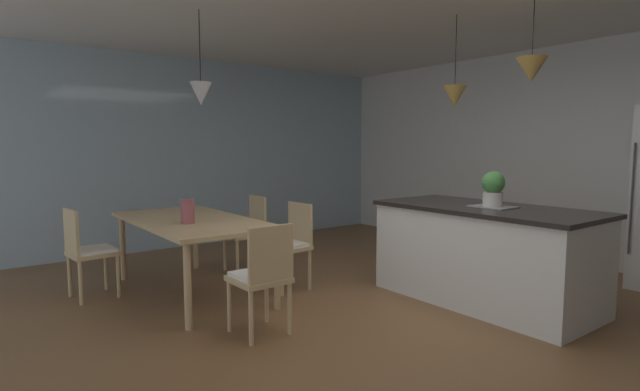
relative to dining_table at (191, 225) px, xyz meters
The scene contains 14 objects.
ground_plane 2.19m from the dining_table, 29.76° to the left, with size 10.00×8.40×0.04m, color brown.
wall_back_kitchen 4.70m from the dining_table, 67.19° to the left, with size 10.00×0.12×2.70m, color silver.
window_wall_left_glazing 2.57m from the dining_table, 155.41° to the left, with size 0.06×8.40×2.70m, color #9EB7C6.
dining_table is the anchor object (origin of this frame).
chair_kitchen_end 1.38m from the dining_table, ahead, with size 0.40×0.40×0.87m.
chair_far_right 0.99m from the dining_table, 62.85° to the left, with size 0.42×0.42×0.87m.
chair_near_left 0.99m from the dining_table, 117.01° to the right, with size 0.44×0.44×0.87m.
chair_far_left 0.99m from the dining_table, 117.15° to the left, with size 0.42×0.42×0.87m.
kitchen_island 2.82m from the dining_table, 47.43° to the left, with size 2.00×0.97×0.91m.
pendant_over_table 1.27m from the dining_table, 12.78° to the left, with size 0.20×0.20×0.87m.
pendant_over_island_main 2.85m from the dining_table, 53.83° to the left, with size 0.23×0.23×0.86m.
pendant_over_island_aux 3.39m from the dining_table, 42.12° to the left, with size 0.25×0.25×0.71m.
potted_plant_on_island 2.88m from the dining_table, 46.46° to the left, with size 0.21×0.21×0.33m.
vase_on_dining_table 0.34m from the dining_table, 28.43° to the right, with size 0.13×0.13×0.23m.
Camera 1 is at (2.72, -2.87, 1.46)m, focal length 27.31 mm.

